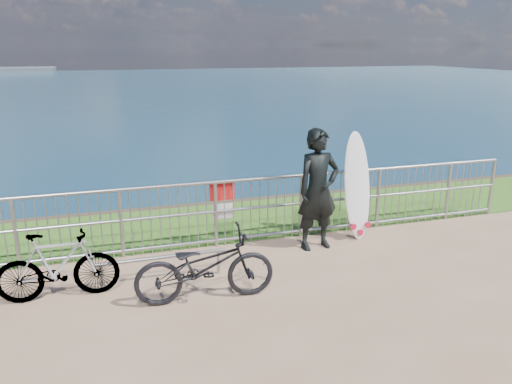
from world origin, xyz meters
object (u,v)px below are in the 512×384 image
object	(u,v)px
surfboard	(357,190)
surfer	(318,190)
bicycle_far	(58,266)
bicycle_near	(205,266)

from	to	relation	value
surfboard	surfer	bearing A→B (deg)	-163.47
bicycle_far	bicycle_near	bearing A→B (deg)	-107.22
surfer	surfboard	distance (m)	0.89
bicycle_near	bicycle_far	world-z (taller)	bicycle_near
surfer	surfboard	size ratio (longest dim) A/B	1.07
bicycle_near	bicycle_far	xyz separation A→B (m)	(-1.82, 0.60, -0.01)
bicycle_near	surfboard	bearing A→B (deg)	-60.40
bicycle_near	bicycle_far	distance (m)	1.92
surfer	bicycle_near	distance (m)	2.48
bicycle_near	bicycle_far	size ratio (longest dim) A/B	1.17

